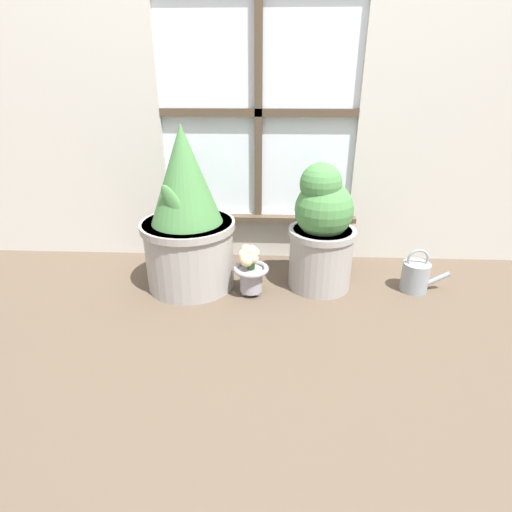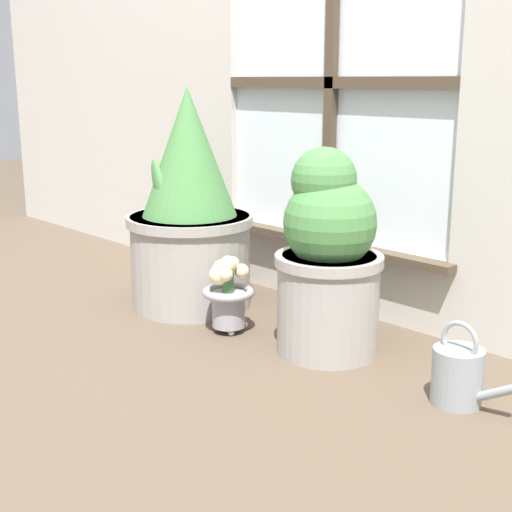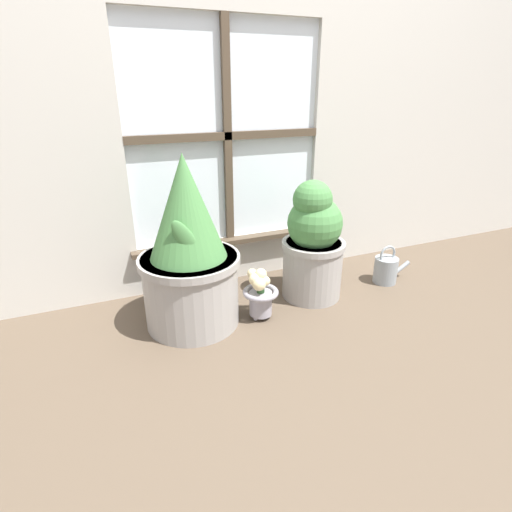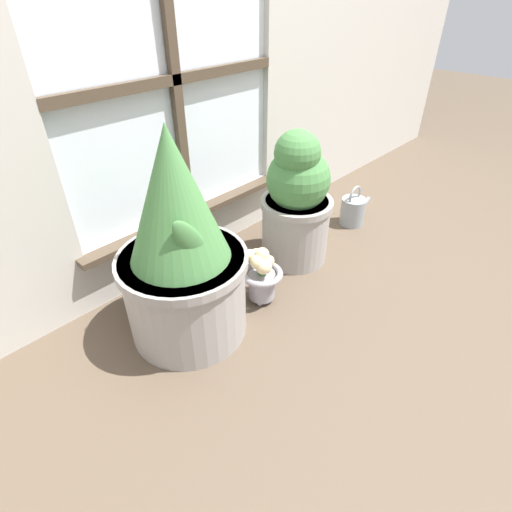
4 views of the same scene
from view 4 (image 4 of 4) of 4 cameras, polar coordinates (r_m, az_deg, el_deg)
name	(u,v)px [view 4 (image 4 of 4)]	position (r m, az deg, el deg)	size (l,w,h in m)	color
ground_plane	(284,310)	(1.50, 3.96, -7.67)	(10.00, 10.00, 0.00)	brown
potted_plant_left	(181,254)	(1.25, -10.63, 0.29)	(0.41, 0.41, 0.72)	#9E9993
potted_plant_right	(297,202)	(1.63, 5.82, 7.61)	(0.30, 0.30, 0.57)	#9E9993
flower_vase	(261,275)	(1.46, 0.78, -2.68)	(0.16, 0.16, 0.23)	#99939E
watering_can	(353,210)	(2.03, 13.68, 6.35)	(0.21, 0.12, 0.20)	gray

